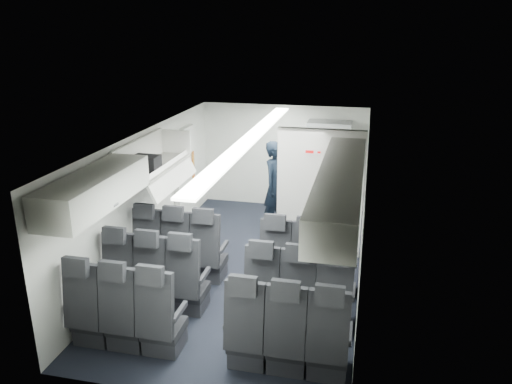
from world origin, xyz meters
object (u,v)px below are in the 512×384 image
at_px(boarding_door, 185,177).
at_px(flight_attendant, 276,186).
at_px(seat_row_mid, 225,290).
at_px(galley_unit, 328,169).
at_px(carry_on_bag, 146,163).
at_px(seat_row_rear, 203,328).
at_px(seat_row_front, 242,260).

relative_size(boarding_door, flight_attendant, 1.10).
xyz_separation_m(seat_row_mid, flight_attendant, (0.08, 3.15, 0.44)).
bearing_deg(galley_unit, boarding_door, -155.72).
bearing_deg(boarding_door, seat_row_mid, -61.23).
xyz_separation_m(flight_attendant, carry_on_bag, (-1.49, -2.27, 0.95)).
distance_m(boarding_door, flight_attendant, 1.73).
bearing_deg(seat_row_rear, flight_attendant, 88.86).
xyz_separation_m(seat_row_mid, seat_row_rear, (0.00, -0.90, 0.00)).
bearing_deg(flight_attendant, carry_on_bag, 168.52).
distance_m(seat_row_front, carry_on_bag, 1.98).
height_order(seat_row_mid, carry_on_bag, carry_on_bag).
xyz_separation_m(seat_row_front, boarding_door, (-1.64, 2.09, 0.55)).
distance_m(seat_row_front, seat_row_mid, 0.90).
distance_m(seat_row_rear, flight_attendant, 4.07).
distance_m(seat_row_front, galley_unit, 3.43).
height_order(seat_row_mid, boarding_door, boarding_door).
bearing_deg(seat_row_rear, galley_unit, 79.35).
xyz_separation_m(galley_unit, carry_on_bag, (-2.36, -3.28, 0.85)).
bearing_deg(seat_row_mid, seat_row_front, 90.00).
bearing_deg(boarding_door, galley_unit, 24.28).
distance_m(seat_row_mid, boarding_door, 3.45).
xyz_separation_m(galley_unit, boarding_door, (-2.59, -1.17, 0.00)).
bearing_deg(carry_on_bag, seat_row_rear, -49.02).
bearing_deg(seat_row_mid, galley_unit, 77.12).
bearing_deg(carry_on_bag, galley_unit, 56.80).
height_order(seat_row_front, flight_attendant, flight_attendant).
bearing_deg(flight_attendant, seat_row_mid, -159.65).
height_order(seat_row_rear, carry_on_bag, carry_on_bag).
bearing_deg(boarding_door, carry_on_bag, -83.79).
height_order(seat_row_front, seat_row_mid, same).
distance_m(galley_unit, carry_on_bag, 4.13).
relative_size(boarding_door, carry_on_bag, 4.93).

